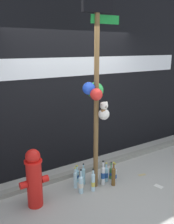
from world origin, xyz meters
TOP-DOWN VIEW (x-y plane):
  - ground_plane at (0.00, 0.00)m, footprint 14.00×14.00m
  - building_wall at (0.00, 1.30)m, footprint 10.00×0.21m
  - curb_strip at (0.00, 0.80)m, footprint 8.00×0.12m
  - memorial_post at (-0.11, 0.32)m, footprint 0.59×0.49m
  - fire_hydrant at (-1.15, 0.35)m, footprint 0.41×0.25m
  - bottle_0 at (0.23, 0.36)m, footprint 0.06×0.06m
  - bottle_1 at (-0.27, 0.47)m, footprint 0.06×0.06m
  - bottle_2 at (0.22, 0.24)m, footprint 0.06×0.06m
  - bottle_3 at (-0.09, 0.39)m, footprint 0.07×0.07m
  - bottle_4 at (-0.00, 0.28)m, footprint 0.08×0.08m
  - bottle_5 at (-0.32, 0.59)m, footprint 0.08×0.08m
  - bottle_6 at (-0.24, 0.21)m, footprint 0.06×0.06m
  - bottle_7 at (0.10, 0.33)m, footprint 0.07×0.07m
  - bottle_8 at (0.13, 0.17)m, footprint 0.07×0.07m
  - bottle_9 at (-0.44, 0.44)m, footprint 0.06×0.06m
  - bottle_10 at (-0.43, 0.26)m, footprint 0.08×0.08m
  - litter_0 at (0.74, -0.27)m, footprint 0.12×0.16m
  - litter_1 at (0.78, 0.15)m, footprint 0.15×0.09m

SIDE VIEW (x-z plane):
  - ground_plane at x=0.00m, z-range 0.00..0.00m
  - litter_0 at x=0.74m, z-range 0.00..0.01m
  - litter_1 at x=0.78m, z-range 0.00..0.01m
  - curb_strip at x=0.00m, z-range 0.00..0.08m
  - bottle_0 at x=0.23m, z-range -0.05..0.26m
  - bottle_5 at x=-0.32m, z-range -0.03..0.27m
  - bottle_2 at x=0.22m, z-range -0.04..0.29m
  - bottle_7 at x=0.10m, z-range -0.03..0.31m
  - bottle_10 at x=-0.43m, z-range -0.05..0.35m
  - bottle_9 at x=-0.44m, z-range -0.03..0.33m
  - bottle_3 at x=-0.09m, z-range -0.04..0.35m
  - bottle_1 at x=-0.27m, z-range -0.03..0.34m
  - bottle_6 at x=-0.24m, z-range -0.03..0.35m
  - bottle_8 at x=0.13m, z-range -0.04..0.38m
  - bottle_4 at x=0.00m, z-range -0.04..0.39m
  - fire_hydrant at x=-1.15m, z-range 0.01..0.88m
  - building_wall at x=0.00m, z-range 0.00..3.29m
  - memorial_post at x=-0.11m, z-range 0.23..3.26m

